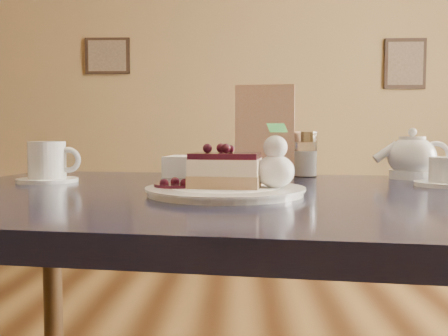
{
  "coord_description": "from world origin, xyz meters",
  "views": [
    {
      "loc": [
        -0.02,
        -0.64,
        0.84
      ],
      "look_at": [
        -0.04,
        0.13,
        0.78
      ],
      "focal_mm": 40.0,
      "sensor_mm": 36.0,
      "label": 1
    }
  ],
  "objects_px": {
    "cheesecake_slice": "(225,171)",
    "coffee_set": "(48,164)",
    "tea_set": "(418,161)",
    "main_table": "(230,234)",
    "dessert_plate": "(225,191)"
  },
  "relations": [
    {
      "from": "cheesecake_slice",
      "to": "tea_set",
      "type": "height_order",
      "value": "tea_set"
    },
    {
      "from": "dessert_plate",
      "to": "coffee_set",
      "type": "bearing_deg",
      "value": 151.69
    },
    {
      "from": "main_table",
      "to": "dessert_plate",
      "type": "distance_m",
      "value": 0.1
    },
    {
      "from": "cheesecake_slice",
      "to": "main_table",
      "type": "bearing_deg",
      "value": 90.0
    },
    {
      "from": "dessert_plate",
      "to": "coffee_set",
      "type": "height_order",
      "value": "coffee_set"
    },
    {
      "from": "cheesecake_slice",
      "to": "tea_set",
      "type": "distance_m",
      "value": 0.5
    },
    {
      "from": "main_table",
      "to": "coffee_set",
      "type": "relative_size",
      "value": 9.31
    },
    {
      "from": "dessert_plate",
      "to": "tea_set",
      "type": "relative_size",
      "value": 0.97
    },
    {
      "from": "main_table",
      "to": "dessert_plate",
      "type": "height_order",
      "value": "dessert_plate"
    },
    {
      "from": "cheesecake_slice",
      "to": "tea_set",
      "type": "relative_size",
      "value": 0.47
    },
    {
      "from": "main_table",
      "to": "coffee_set",
      "type": "height_order",
      "value": "coffee_set"
    },
    {
      "from": "cheesecake_slice",
      "to": "tea_set",
      "type": "bearing_deg",
      "value": 41.04
    },
    {
      "from": "cheesecake_slice",
      "to": "coffee_set",
      "type": "height_order",
      "value": "coffee_set"
    },
    {
      "from": "main_table",
      "to": "dessert_plate",
      "type": "xyz_separation_m",
      "value": [
        -0.01,
        -0.05,
        0.08
      ]
    },
    {
      "from": "cheesecake_slice",
      "to": "dessert_plate",
      "type": "bearing_deg",
      "value": 111.63
    }
  ]
}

